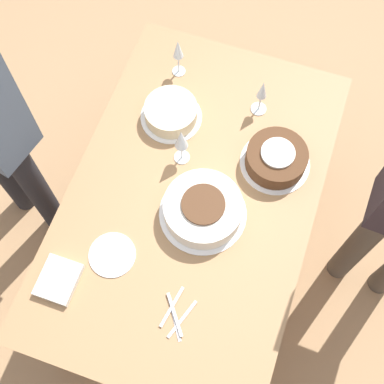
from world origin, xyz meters
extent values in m
plane|color=#A87F56|center=(0.00, 0.00, 0.00)|extent=(12.00, 12.00, 0.00)
cube|color=#9E754C|center=(0.00, 0.00, 0.71)|extent=(1.57, 0.99, 0.03)
cylinder|color=brown|center=(0.71, -0.42, 0.35)|extent=(0.07, 0.07, 0.70)
cylinder|color=brown|center=(-0.71, 0.42, 0.35)|extent=(0.07, 0.07, 0.70)
cylinder|color=brown|center=(0.71, 0.42, 0.35)|extent=(0.07, 0.07, 0.70)
cylinder|color=white|center=(-0.06, -0.07, 0.73)|extent=(0.35, 0.35, 0.01)
cylinder|color=silver|center=(-0.06, -0.07, 0.78)|extent=(0.31, 0.31, 0.09)
cylinder|color=#4C2D19|center=(-0.06, -0.07, 0.83)|extent=(0.17, 0.17, 0.01)
cylinder|color=white|center=(0.26, -0.28, 0.73)|extent=(0.29, 0.29, 0.01)
cylinder|color=#4C2D19|center=(0.26, -0.28, 0.78)|extent=(0.25, 0.25, 0.08)
cylinder|color=silver|center=(0.26, -0.28, 0.83)|extent=(0.14, 0.14, 0.01)
cylinder|color=white|center=(0.33, 0.21, 0.73)|extent=(0.27, 0.27, 0.01)
cylinder|color=beige|center=(0.33, 0.21, 0.77)|extent=(0.23, 0.23, 0.07)
cylinder|color=silver|center=(0.49, -0.14, 0.73)|extent=(0.07, 0.07, 0.00)
cylinder|color=silver|center=(0.49, -0.14, 0.78)|extent=(0.01, 0.01, 0.10)
cone|color=silver|center=(0.49, -0.14, 0.88)|extent=(0.04, 0.04, 0.10)
cylinder|color=silver|center=(0.57, 0.26, 0.73)|extent=(0.06, 0.06, 0.00)
cylinder|color=silver|center=(0.57, 0.26, 0.79)|extent=(0.01, 0.01, 0.11)
cone|color=silver|center=(0.57, 0.26, 0.89)|extent=(0.05, 0.05, 0.10)
cylinder|color=silver|center=(0.16, 0.10, 0.73)|extent=(0.07, 0.07, 0.00)
cylinder|color=silver|center=(0.16, 0.10, 0.79)|extent=(0.01, 0.01, 0.10)
cone|color=silver|center=(0.16, 0.10, 0.89)|extent=(0.05, 0.05, 0.11)
cylinder|color=silver|center=(-0.34, 0.21, 0.73)|extent=(0.18, 0.18, 0.01)
cube|color=silver|center=(-0.49, -0.10, 0.73)|extent=(0.15, 0.10, 0.00)
cube|color=silver|center=(-0.48, -0.13, 0.73)|extent=(0.16, 0.07, 0.00)
cube|color=silver|center=(-0.45, -0.08, 0.74)|extent=(0.17, 0.04, 0.00)
cube|color=silver|center=(-0.47, -0.10, 0.74)|extent=(0.14, 0.11, 0.00)
cube|color=silver|center=(-0.50, 0.37, 0.75)|extent=(0.17, 0.14, 0.03)
cylinder|color=#4C4238|center=(0.16, -0.76, 0.42)|extent=(0.11, 0.11, 0.83)
cylinder|color=#232328|center=(-0.03, 0.96, 0.43)|extent=(0.11, 0.11, 0.85)
cylinder|color=#232328|center=(-0.08, 0.75, 0.43)|extent=(0.11, 0.11, 0.85)
camera|label=1|loc=(-0.81, -0.28, 2.74)|focal=50.00mm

